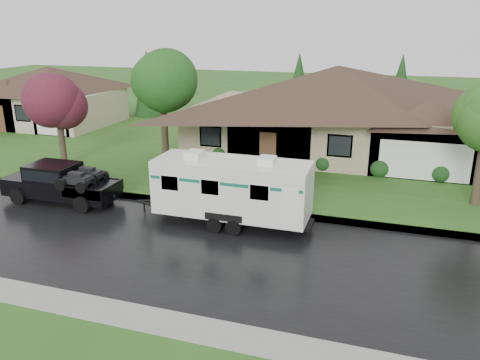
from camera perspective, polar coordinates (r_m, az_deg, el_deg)
name	(u,v)px	position (r m, az deg, el deg)	size (l,w,h in m)	color
ground	(242,232)	(19.50, 0.22, -6.38)	(140.00, 140.00, 0.00)	#2B581B
road	(226,253)	(17.79, -1.74, -8.93)	(140.00, 8.00, 0.01)	black
curb	(257,211)	(21.45, 2.03, -3.81)	(140.00, 0.50, 0.15)	gray
lawn	(306,146)	(33.33, 8.03, 4.10)	(140.00, 26.00, 0.15)	#2B581B
house_main	(340,100)	(31.22, 12.13, 9.51)	(19.44, 10.80, 6.90)	gray
house_far	(51,91)	(42.83, -22.07, 10.05)	(10.80, 8.64, 5.80)	#BCAD8C
tree_left_green	(162,85)	(29.05, -9.46, 11.39)	(4.02, 4.02, 6.66)	#382B1E
tree_red	(57,103)	(29.42, -21.38, 8.76)	(3.27, 3.27, 5.41)	#382B1E
shrub_row	(323,162)	(27.45, 10.10, 2.17)	(13.60, 1.00, 1.00)	#143814
pickup_truck	(59,182)	(24.11, -21.20, -0.21)	(5.62, 2.13, 1.87)	black
travel_trailer	(232,187)	(19.74, -0.97, -0.91)	(6.93, 2.43, 3.11)	silver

